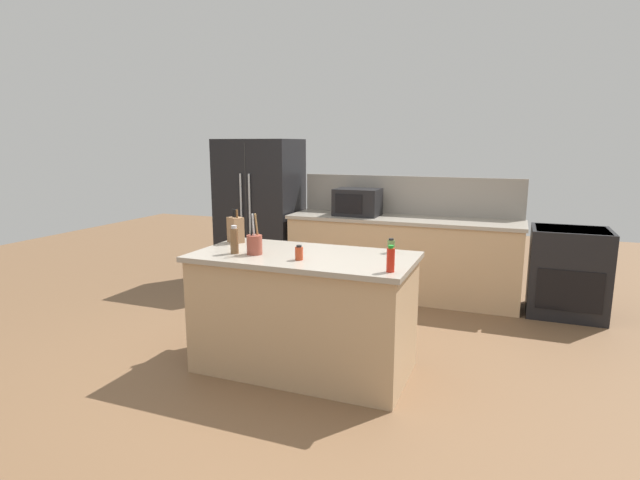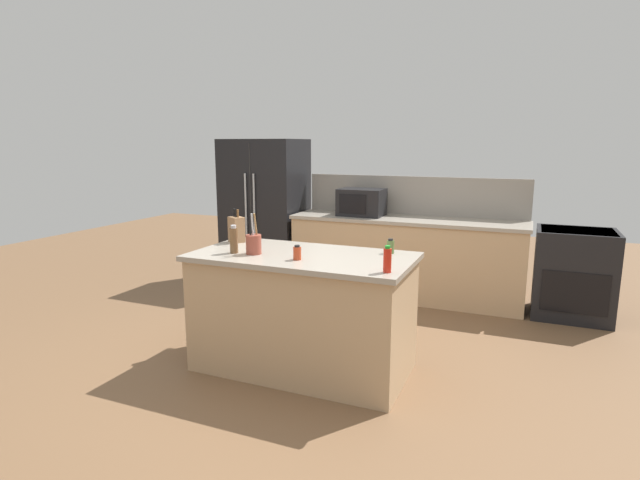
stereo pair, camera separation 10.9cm
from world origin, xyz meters
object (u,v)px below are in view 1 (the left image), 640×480
object	(u,v)px
microwave	(357,202)
hot_sauce_bottle	(391,259)
spice_jar_oregano	(391,246)
refrigerator	(260,211)
pepper_grinder	(234,240)
knife_block	(236,230)
spice_jar_paprika	(299,253)
utensil_crock	(254,244)
range_oven	(568,271)

from	to	relation	value
microwave	hot_sauce_bottle	distance (m)	2.68
microwave	spice_jar_oregano	bearing A→B (deg)	-65.49
refrigerator	pepper_grinder	xyz separation A→B (m)	(1.07, -2.42, 0.12)
microwave	knife_block	distance (m)	2.04
spice_jar_paprika	spice_jar_oregano	xyz separation A→B (m)	(0.57, 0.48, 0.00)
utensil_crock	spice_jar_oregano	bearing A→B (deg)	24.21
spice_jar_paprika	hot_sauce_bottle	bearing A→B (deg)	-7.88
refrigerator	spice_jar_paprika	size ratio (longest dim) A/B	16.66
refrigerator	microwave	bearing A→B (deg)	-2.20
knife_block	spice_jar_oregano	world-z (taller)	knife_block
range_oven	utensil_crock	distance (m)	3.41
refrigerator	spice_jar_oregano	xyz separation A→B (m)	(2.20, -1.95, 0.07)
range_oven	pepper_grinder	bearing A→B (deg)	-137.48
spice_jar_oregano	hot_sauce_bottle	size ratio (longest dim) A/B	0.64
range_oven	hot_sauce_bottle	size ratio (longest dim) A/B	5.08
range_oven	pepper_grinder	world-z (taller)	pepper_grinder
refrigerator	spice_jar_oregano	world-z (taller)	refrigerator
refrigerator	pepper_grinder	distance (m)	2.65
utensil_crock	hot_sauce_bottle	size ratio (longest dim) A/B	1.77
pepper_grinder	spice_jar_oregano	size ratio (longest dim) A/B	1.91
range_oven	spice_jar_paprika	size ratio (longest dim) A/B	8.33
knife_block	spice_jar_oregano	xyz separation A→B (m)	(1.35, 0.08, -0.06)
refrigerator	utensil_crock	distance (m)	2.69
utensil_crock	spice_jar_paprika	size ratio (longest dim) A/B	2.90
range_oven	utensil_crock	bearing A→B (deg)	-136.01
knife_block	pepper_grinder	distance (m)	0.45
refrigerator	microwave	size ratio (longest dim) A/B	3.51
range_oven	pepper_grinder	xyz separation A→B (m)	(-2.58, -2.36, 0.58)
microwave	spice_jar_paprika	bearing A→B (deg)	-83.04
spice_jar_oregano	microwave	bearing A→B (deg)	114.51
range_oven	knife_block	bearing A→B (deg)	-144.76
utensil_crock	pepper_grinder	distance (m)	0.16
range_oven	knife_block	distance (m)	3.48
refrigerator	knife_block	bearing A→B (deg)	-67.27
range_oven	knife_block	size ratio (longest dim) A/B	3.17
range_oven	spice_jar_oregano	size ratio (longest dim) A/B	7.97
pepper_grinder	utensil_crock	bearing A→B (deg)	10.43
refrigerator	spice_jar_oregano	size ratio (longest dim) A/B	15.93
refrigerator	spice_jar_oregano	distance (m)	2.94
range_oven	hot_sauce_bottle	xyz separation A→B (m)	(-1.31, -2.48, 0.56)
range_oven	spice_jar_oregano	bearing A→B (deg)	-127.32
range_oven	knife_block	world-z (taller)	knife_block
hot_sauce_bottle	knife_block	bearing A→B (deg)	161.31
microwave	refrigerator	bearing A→B (deg)	177.80
utensil_crock	spice_jar_oregano	distance (m)	1.07
spice_jar_paprika	knife_block	bearing A→B (deg)	152.48
spice_jar_paprika	microwave	bearing A→B (deg)	96.96
utensil_crock	microwave	bearing A→B (deg)	87.40
pepper_grinder	microwave	bearing A→B (deg)	83.57
microwave	knife_block	size ratio (longest dim) A/B	1.81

